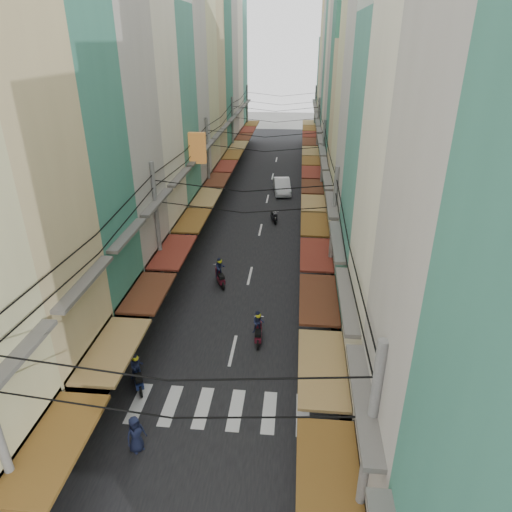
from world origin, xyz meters
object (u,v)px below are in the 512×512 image
Objects in this scene: bicycle at (373,311)px; white_car at (282,193)px; traffic_sign at (338,331)px; market_umbrella at (385,359)px.

white_car is at bearing 14.34° from bicycle.
bicycle is (6.19, -21.67, 0.00)m from white_car.
white_car is 27.16m from traffic_sign.
market_umbrella is (-0.63, -6.84, 1.92)m from bicycle.
bicycle is at bearing 84.72° from market_umbrella.
market_umbrella is at bearing -41.90° from traffic_sign.
white_car is 29.11m from market_umbrella.
market_umbrella is at bearing -86.16° from white_car.
traffic_sign is (-2.50, -5.17, 2.05)m from bicycle.
bicycle is at bearing 64.18° from traffic_sign.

